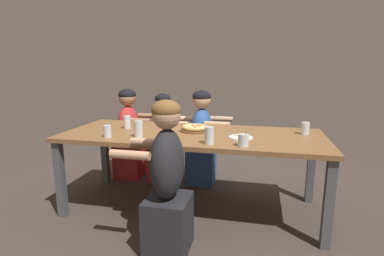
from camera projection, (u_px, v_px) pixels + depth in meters
name	position (u px, v px, depth m)	size (l,w,h in m)	color
ground_plane	(192.00, 208.00, 2.95)	(18.00, 18.00, 0.00)	#423833
dining_table	(192.00, 141.00, 2.81)	(2.40, 0.94, 0.76)	brown
pizza_board_main	(195.00, 128.00, 2.88)	(0.29, 0.29, 0.05)	brown
empty_plate_a	(163.00, 124.00, 3.19)	(0.20, 0.20, 0.02)	white
empty_plate_b	(241.00, 137.00, 2.61)	(0.21, 0.21, 0.02)	white
cocktail_glass_blue	(243.00, 141.00, 2.34)	(0.08, 0.08, 0.12)	silver
drinking_glass_a	(107.00, 132.00, 2.63)	(0.07, 0.07, 0.11)	silver
drinking_glass_b	(171.00, 122.00, 3.04)	(0.07, 0.07, 0.12)	silver
drinking_glass_c	(127.00, 123.00, 2.99)	(0.07, 0.07, 0.13)	silver
drinking_glass_d	(305.00, 129.00, 2.73)	(0.07, 0.07, 0.11)	silver
drinking_glass_e	(209.00, 136.00, 2.40)	(0.08, 0.08, 0.14)	silver
drinking_glass_f	(138.00, 130.00, 2.63)	(0.08, 0.08, 0.15)	silver
diner_far_center	(202.00, 140.00, 3.51)	(0.51, 0.40, 1.10)	#2D5193
diner_near_center	(167.00, 184.00, 2.19)	(0.51, 0.40, 1.15)	#232328
diner_far_midleft	(164.00, 141.00, 3.62)	(0.51, 0.40, 1.06)	#B22D2D
diner_far_left	(129.00, 137.00, 3.71)	(0.51, 0.40, 1.10)	#B22D2D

